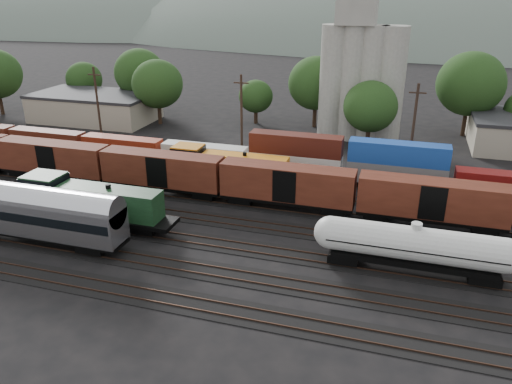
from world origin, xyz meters
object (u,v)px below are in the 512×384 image
(green_locomotive, at_px, (83,201))
(orange_locomotive, at_px, (222,166))
(tank_car_a, at_px, (414,246))
(passenger_coach, at_px, (4,206))
(grain_silo, at_px, (361,70))

(green_locomotive, bearing_deg, orange_locomotive, 56.74)
(tank_car_a, height_order, passenger_coach, passenger_coach)
(passenger_coach, height_order, orange_locomotive, passenger_coach)
(orange_locomotive, height_order, grain_silo, grain_silo)
(green_locomotive, height_order, orange_locomotive, green_locomotive)
(grain_silo, bearing_deg, passenger_coach, -122.46)
(tank_car_a, relative_size, passenger_coach, 0.68)
(tank_car_a, xyz_separation_m, grain_silo, (-9.48, 41.00, 8.52))
(green_locomotive, xyz_separation_m, orange_locomotive, (9.84, 15.00, -0.20))
(orange_locomotive, xyz_separation_m, grain_silo, (13.95, 26.00, 8.68))
(tank_car_a, xyz_separation_m, orange_locomotive, (-23.43, 15.00, -0.16))
(green_locomotive, relative_size, tank_car_a, 1.05)
(orange_locomotive, relative_size, grain_silo, 0.62)
(tank_car_a, distance_m, grain_silo, 42.94)
(grain_silo, bearing_deg, tank_car_a, -76.98)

